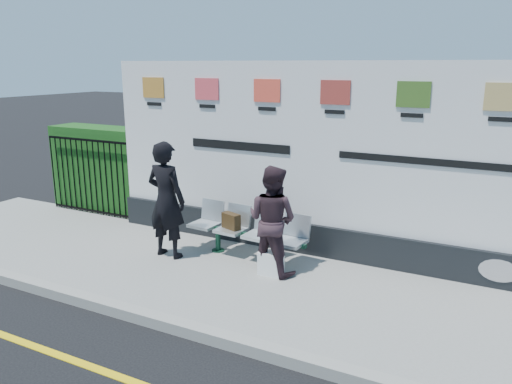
% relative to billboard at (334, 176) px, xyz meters
% --- Properties ---
extents(pavement, '(14.00, 3.00, 0.12)m').
position_rel_billboard_xyz_m(pavement, '(-0.50, -1.35, -1.36)').
color(pavement, gray).
rests_on(pavement, ground).
extents(kerb, '(14.00, 0.18, 0.14)m').
position_rel_billboard_xyz_m(kerb, '(-0.50, -2.85, -1.35)').
color(kerb, gray).
rests_on(kerb, ground).
extents(billboard, '(8.00, 0.30, 3.00)m').
position_rel_billboard_xyz_m(billboard, '(0.00, 0.00, 0.00)').
color(billboard, black).
rests_on(billboard, pavement).
extents(hedge, '(2.35, 0.70, 1.70)m').
position_rel_billboard_xyz_m(hedge, '(-5.08, 0.45, -0.45)').
color(hedge, '#1A4D17').
rests_on(hedge, pavement).
extents(railing, '(2.05, 0.06, 1.54)m').
position_rel_billboard_xyz_m(railing, '(-5.08, -0.00, -0.53)').
color(railing, black).
rests_on(railing, pavement).
extents(bench, '(2.03, 0.68, 0.43)m').
position_rel_billboard_xyz_m(bench, '(-1.17, -0.68, -1.09)').
color(bench, silver).
rests_on(bench, pavement).
extents(woman_left, '(0.69, 0.47, 1.83)m').
position_rel_billboard_xyz_m(woman_left, '(-2.29, -1.18, -0.38)').
color(woman_left, black).
rests_on(woman_left, pavement).
extents(woman_right, '(0.84, 0.69, 1.58)m').
position_rel_billboard_xyz_m(woman_right, '(-0.56, -1.01, -0.51)').
color(woman_right, '#332127').
rests_on(woman_right, pavement).
extents(handbag_brown, '(0.34, 0.23, 0.25)m').
position_rel_billboard_xyz_m(handbag_brown, '(-1.43, -0.66, -0.75)').
color(handbag_brown, '#31200D').
rests_on(handbag_brown, bench).
extents(carrier_bag_white, '(0.34, 0.20, 0.34)m').
position_rel_billboard_xyz_m(carrier_bag_white, '(-0.53, -1.10, -1.13)').
color(carrier_bag_white, white).
rests_on(carrier_bag_white, pavement).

